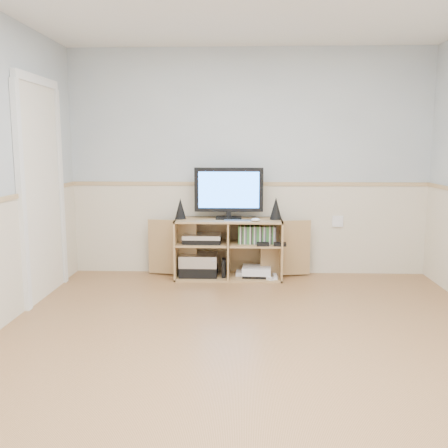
{
  "coord_description": "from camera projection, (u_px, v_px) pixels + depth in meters",
  "views": [
    {
      "loc": [
        -0.06,
        -3.35,
        1.45
      ],
      "look_at": [
        -0.24,
        1.2,
        0.73
      ],
      "focal_mm": 40.0,
      "sensor_mm": 36.0,
      "label": 1
    }
  ],
  "objects": [
    {
      "name": "room",
      "position": [
        244.0,
        179.0,
        3.47
      ],
      "size": [
        4.04,
        4.54,
        2.54
      ],
      "color": "#A9764B",
      "rests_on": "ground"
    },
    {
      "name": "game_cases",
      "position": [
        257.0,
        235.0,
        5.41
      ],
      "size": [
        0.4,
        0.13,
        0.19
      ],
      "primitive_type": "cube",
      "color": "#3F8C3F",
      "rests_on": "media_cabinet"
    },
    {
      "name": "speaker_left",
      "position": [
        180.0,
        209.0,
        5.44
      ],
      "size": [
        0.12,
        0.12,
        0.23
      ],
      "primitive_type": "cone",
      "color": "black",
      "rests_on": "media_cabinet"
    },
    {
      "name": "speaker_right",
      "position": [
        276.0,
        208.0,
        5.4
      ],
      "size": [
        0.13,
        0.13,
        0.24
      ],
      "primitive_type": "cone",
      "color": "black",
      "rests_on": "media_cabinet"
    },
    {
      "name": "game_consoles",
      "position": [
        256.0,
        272.0,
        5.48
      ],
      "size": [
        0.45,
        0.3,
        0.11
      ],
      "color": "white",
      "rests_on": "media_cabinet"
    },
    {
      "name": "av_components",
      "position": [
        200.0,
        258.0,
        5.49
      ],
      "size": [
        0.51,
        0.31,
        0.47
      ],
      "color": "black",
      "rests_on": "media_cabinet"
    },
    {
      "name": "media_cabinet",
      "position": [
        229.0,
        247.0,
        5.52
      ],
      "size": [
        1.81,
        0.43,
        0.65
      ],
      "color": "tan",
      "rests_on": "floor"
    },
    {
      "name": "mouse",
      "position": [
        256.0,
        220.0,
        5.26
      ],
      "size": [
        0.1,
        0.07,
        0.04
      ],
      "primitive_type": "ellipsoid",
      "rotation": [
        0.0,
        0.0,
        0.05
      ],
      "color": "white",
      "rests_on": "media_cabinet"
    },
    {
      "name": "keyboard",
      "position": [
        238.0,
        221.0,
        5.27
      ],
      "size": [
        0.28,
        0.12,
        0.01
      ],
      "primitive_type": "cube",
      "rotation": [
        0.0,
        0.0,
        0.01
      ],
      "color": "#BDBDC1",
      "rests_on": "media_cabinet"
    },
    {
      "name": "monitor",
      "position": [
        229.0,
        191.0,
        5.42
      ],
      "size": [
        0.75,
        0.18,
        0.56
      ],
      "color": "black",
      "rests_on": "media_cabinet"
    },
    {
      "name": "wall_outlet",
      "position": [
        338.0,
        221.0,
        5.6
      ],
      "size": [
        0.12,
        0.03,
        0.12
      ],
      "primitive_type": "cube",
      "color": "white",
      "rests_on": "wall_back"
    }
  ]
}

